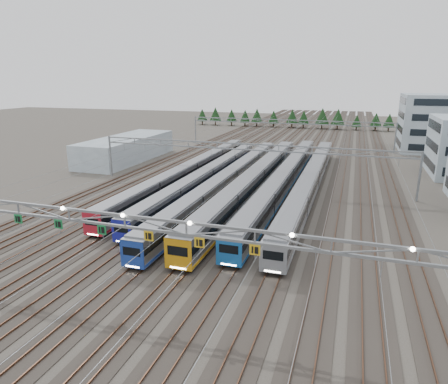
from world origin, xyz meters
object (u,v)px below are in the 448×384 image
(train_a, at_px, (191,171))
(train_d, at_px, (256,179))
(gantry_near, at_px, (124,224))
(train_e, at_px, (285,177))
(train_b, at_px, (206,177))
(depot_bldg_north, at_px, (445,123))
(gantry_far, at_px, (288,125))
(west_shed, at_px, (127,149))
(train_c, at_px, (230,179))
(gantry_mid, at_px, (247,152))
(train_f, at_px, (311,180))

(train_a, relative_size, train_d, 0.95)
(train_d, relative_size, gantry_near, 1.15)
(train_e, bearing_deg, train_d, -141.47)
(train_b, height_order, depot_bldg_north, depot_bldg_north)
(gantry_far, xyz_separation_m, west_shed, (-33.86, -29.48, -3.65))
(train_c, relative_size, gantry_near, 1.16)
(train_c, xyz_separation_m, gantry_mid, (2.25, 3.01, 4.42))
(train_b, distance_m, train_f, 18.32)
(gantry_far, height_order, depot_bldg_north, depot_bldg_north)
(train_c, height_order, gantry_mid, gantry_mid)
(train_c, bearing_deg, train_f, 16.08)
(west_shed, bearing_deg, depot_bldg_north, 26.40)
(train_e, xyz_separation_m, train_f, (4.50, -0.42, -0.00))
(train_a, height_order, gantry_far, gantry_far)
(train_c, distance_m, depot_bldg_north, 70.16)
(gantry_near, height_order, gantry_far, gantry_near)
(train_c, height_order, train_d, train_d)
(train_d, bearing_deg, train_e, 38.53)
(train_d, xyz_separation_m, gantry_mid, (-2.25, 2.28, 4.23))
(train_d, xyz_separation_m, gantry_far, (-2.25, 47.28, 4.23))
(train_a, bearing_deg, gantry_mid, -5.66)
(depot_bldg_north, bearing_deg, gantry_mid, -127.67)
(train_c, distance_m, train_d, 4.56)
(train_e, relative_size, gantry_mid, 1.20)
(train_d, distance_m, gantry_far, 47.52)
(gantry_near, xyz_separation_m, west_shed, (-33.81, 55.64, -4.35))
(train_d, distance_m, train_f, 9.54)
(train_b, bearing_deg, train_c, -6.23)
(train_a, xyz_separation_m, west_shed, (-22.61, 14.40, 0.78))
(train_d, distance_m, gantry_near, 38.23)
(train_f, distance_m, depot_bldg_north, 59.46)
(gantry_near, relative_size, gantry_mid, 1.00)
(train_e, bearing_deg, train_b, -164.19)
(train_a, height_order, train_e, train_e)
(gantry_mid, xyz_separation_m, depot_bldg_north, (40.44, 52.39, 1.09))
(train_b, distance_m, train_c, 4.53)
(train_d, distance_m, train_e, 5.75)
(train_a, bearing_deg, train_e, 0.60)
(train_c, bearing_deg, gantry_near, -86.60)
(train_b, relative_size, train_c, 0.85)
(depot_bldg_north, relative_size, west_shed, 0.73)
(train_b, bearing_deg, train_a, 141.08)
(train_d, xyz_separation_m, train_f, (9.00, 3.16, -0.13))
(depot_bldg_north, bearing_deg, train_e, -123.41)
(gantry_near, bearing_deg, train_a, 105.20)
(gantry_far, distance_m, west_shed, 45.04)
(train_b, relative_size, depot_bldg_north, 2.54)
(train_b, bearing_deg, train_e, 15.81)
(train_c, xyz_separation_m, train_e, (9.00, 4.31, 0.07))
(train_e, relative_size, west_shed, 2.25)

